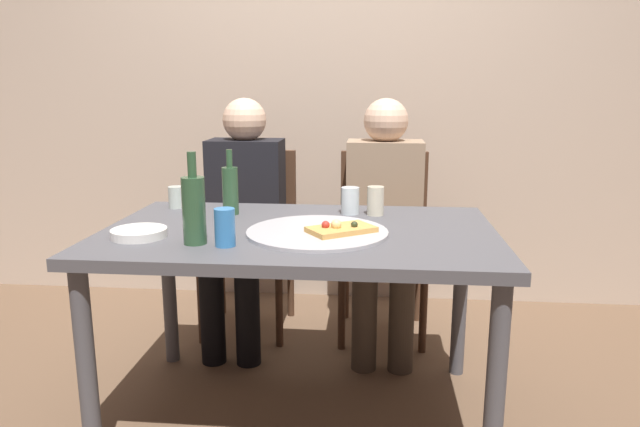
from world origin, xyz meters
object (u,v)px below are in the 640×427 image
object	(u,v)px
tumbler_near	(350,201)
tumbler_far	(177,197)
pizza_slice_last	(341,229)
pizza_tray	(317,232)
chair_right	(383,231)
guest_in_sweater	(243,210)
plate_stack	(139,233)
wine_bottle	(230,189)
chair_left	(250,228)
wine_glass	(375,201)
soda_can	(225,227)
beer_bottle	(194,208)
guest_in_beanie	(384,213)
dining_table	(299,251)

from	to	relation	value
tumbler_near	tumbler_far	size ratio (longest dim) A/B	1.18
tumbler_near	pizza_slice_last	bearing A→B (deg)	-92.82
pizza_tray	tumbler_near	world-z (taller)	tumbler_near
pizza_tray	tumbler_far	size ratio (longest dim) A/B	5.43
chair_right	pizza_slice_last	bearing A→B (deg)	80.08
pizza_tray	chair_right	xyz separation A→B (m)	(0.24, 0.90, -0.22)
guest_in_sweater	tumbler_far	bearing A→B (deg)	62.40
pizza_tray	guest_in_sweater	distance (m)	0.87
pizza_slice_last	plate_stack	xyz separation A→B (m)	(-0.68, -0.09, -0.01)
wine_bottle	chair_left	bearing A→B (deg)	95.68
wine_glass	guest_in_sweater	xyz separation A→B (m)	(-0.63, 0.43, -0.14)
wine_bottle	plate_stack	world-z (taller)	wine_bottle
pizza_slice_last	soda_can	bearing A→B (deg)	-155.06
wine_glass	chair_right	world-z (taller)	chair_right
beer_bottle	soda_can	xyz separation A→B (m)	(0.10, -0.02, -0.06)
plate_stack	chair_left	bearing A→B (deg)	80.98
beer_bottle	plate_stack	xyz separation A→B (m)	(-0.21, 0.06, -0.10)
beer_bottle	tumbler_near	bearing A→B (deg)	45.88
wine_bottle	tumbler_near	world-z (taller)	wine_bottle
pizza_slice_last	chair_left	distance (m)	1.08
beer_bottle	tumbler_far	xyz separation A→B (m)	(-0.25, 0.54, -0.07)
plate_stack	tumbler_far	bearing A→B (deg)	94.05
pizza_tray	chair_left	size ratio (longest dim) A/B	0.55
beer_bottle	soda_can	size ratio (longest dim) A/B	2.45
guest_in_beanie	soda_can	bearing A→B (deg)	60.88
pizza_slice_last	wine_bottle	distance (m)	0.55
pizza_tray	soda_can	size ratio (longest dim) A/B	4.02
tumbler_far	guest_in_sweater	xyz separation A→B (m)	(0.19, 0.37, -0.13)
tumbler_near	guest_in_beanie	bearing A→B (deg)	71.07
pizza_tray	wine_glass	xyz separation A→B (m)	(0.20, 0.32, 0.05)
wine_bottle	tumbler_far	xyz separation A→B (m)	(-0.25, 0.10, -0.06)
pizza_tray	guest_in_beanie	distance (m)	0.79
tumbler_near	wine_glass	world-z (taller)	wine_glass
chair_right	guest_in_beanie	distance (m)	0.20
guest_in_beanie	chair_left	bearing A→B (deg)	-12.60
beer_bottle	wine_glass	xyz separation A→B (m)	(0.58, 0.48, -0.06)
tumbler_far	pizza_slice_last	bearing A→B (deg)	-29.04
wine_bottle	tumbler_near	distance (m)	0.48
wine_bottle	soda_can	size ratio (longest dim) A/B	2.11
soda_can	guest_in_beanie	world-z (taller)	guest_in_beanie
dining_table	chair_left	size ratio (longest dim) A/B	1.55
beer_bottle	pizza_tray	bearing A→B (deg)	23.04
wine_glass	chair_right	xyz separation A→B (m)	(0.04, 0.58, -0.27)
wine_bottle	wine_glass	size ratio (longest dim) A/B	2.26
beer_bottle	chair_left	world-z (taller)	beer_bottle
wine_glass	chair_left	xyz separation A→B (m)	(-0.63, 0.58, -0.27)
beer_bottle	guest_in_beanie	bearing A→B (deg)	55.67
chair_left	guest_in_sweater	distance (m)	0.20
plate_stack	chair_right	xyz separation A→B (m)	(0.84, 1.00, -0.23)
beer_bottle	soda_can	world-z (taller)	beer_bottle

